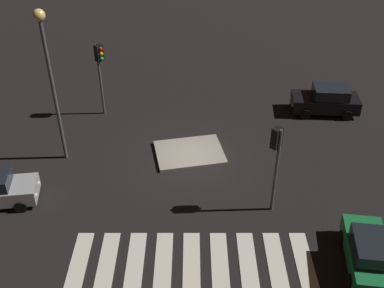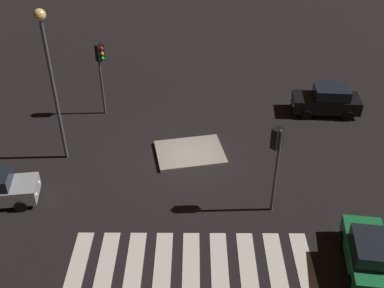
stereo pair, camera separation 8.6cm
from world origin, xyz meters
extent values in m
plane|color=black|center=(0.00, 0.00, 0.00)|extent=(80.00, 80.00, 0.00)
cube|color=gray|center=(-0.12, 0.49, 0.09)|extent=(4.04, 3.33, 0.18)
cube|color=black|center=(8.15, 4.88, 0.69)|extent=(4.09, 1.96, 0.82)
cube|color=black|center=(8.39, 4.86, 1.43)|extent=(2.14, 1.68, 0.66)
cylinder|color=black|center=(6.86, 4.12, 0.32)|extent=(0.66, 0.27, 0.64)
cylinder|color=black|center=(6.97, 5.80, 0.32)|extent=(0.66, 0.27, 0.64)
cylinder|color=black|center=(9.33, 3.96, 0.32)|extent=(0.66, 0.27, 0.64)
cylinder|color=black|center=(9.43, 5.64, 0.32)|extent=(0.66, 0.27, 0.64)
sphere|color=#F2EABF|center=(6.17, 4.53, 0.69)|extent=(0.21, 0.21, 0.21)
sphere|color=#F2EABF|center=(6.23, 5.47, 0.69)|extent=(0.21, 0.21, 0.21)
cylinder|color=black|center=(-8.03, -2.48, 0.30)|extent=(0.61, 0.29, 0.59)
cylinder|color=black|center=(-7.83, -4.01, 0.30)|extent=(0.61, 0.29, 0.59)
sphere|color=#F2EABF|center=(-7.34, -2.72, 0.63)|extent=(0.20, 0.20, 0.20)
sphere|color=#F2EABF|center=(-7.22, -3.58, 0.63)|extent=(0.20, 0.20, 0.20)
cube|color=#196B38|center=(7.01, -7.17, 0.64)|extent=(2.05, 3.88, 0.76)
cube|color=black|center=(6.99, -7.40, 1.33)|extent=(1.68, 2.07, 0.62)
cylinder|color=black|center=(6.39, -5.93, 0.30)|extent=(0.29, 0.62, 0.60)
cylinder|color=black|center=(7.94, -6.13, 0.30)|extent=(0.29, 0.62, 0.60)
cylinder|color=black|center=(6.09, -8.22, 0.30)|extent=(0.29, 0.62, 0.60)
sphere|color=#F2EABF|center=(6.81, -5.32, 0.64)|extent=(0.20, 0.20, 0.20)
sphere|color=#F2EABF|center=(7.68, -5.43, 0.64)|extent=(0.20, 0.20, 0.20)
cylinder|color=#47474C|center=(-5.38, 4.76, 2.26)|extent=(0.14, 0.14, 4.53)
cube|color=black|center=(-5.25, 4.64, 4.05)|extent=(0.53, 0.54, 0.96)
sphere|color=red|center=(-5.10, 4.51, 4.35)|extent=(0.22, 0.22, 0.22)
sphere|color=orange|center=(-5.10, 4.51, 4.05)|extent=(0.22, 0.22, 0.22)
sphere|color=green|center=(-5.10, 4.51, 3.75)|extent=(0.22, 0.22, 0.22)
cylinder|color=#47474C|center=(3.69, -3.85, 2.19)|extent=(0.14, 0.14, 4.39)
cube|color=black|center=(3.57, -3.72, 3.91)|extent=(0.54, 0.54, 0.96)
sphere|color=red|center=(3.43, -3.57, 4.21)|extent=(0.22, 0.22, 0.22)
sphere|color=orange|center=(3.43, -3.57, 3.91)|extent=(0.22, 0.22, 0.22)
sphere|color=green|center=(3.43, -3.57, 3.61)|extent=(0.22, 0.22, 0.22)
cylinder|color=#47474C|center=(-6.72, 0.19, 3.80)|extent=(0.18, 0.18, 7.61)
sphere|color=#F9D172|center=(-6.72, 0.19, 7.79)|extent=(0.56, 0.56, 0.56)
cube|color=silver|center=(-4.60, -6.99, 0.01)|extent=(0.70, 3.20, 0.02)
cube|color=silver|center=(-3.45, -6.99, 0.01)|extent=(0.70, 3.20, 0.02)
cube|color=silver|center=(-2.30, -6.99, 0.01)|extent=(0.70, 3.20, 0.02)
cube|color=silver|center=(-1.15, -6.99, 0.01)|extent=(0.70, 3.20, 0.02)
cube|color=silver|center=(0.00, -6.99, 0.01)|extent=(0.70, 3.20, 0.02)
cube|color=silver|center=(1.15, -6.99, 0.01)|extent=(0.70, 3.20, 0.02)
cube|color=silver|center=(2.30, -6.99, 0.01)|extent=(0.70, 3.20, 0.02)
cube|color=silver|center=(3.45, -6.99, 0.01)|extent=(0.70, 3.20, 0.02)
cube|color=silver|center=(4.60, -6.99, 0.01)|extent=(0.70, 3.20, 0.02)
camera|label=1|loc=(0.02, -19.68, 14.75)|focal=43.19mm
camera|label=2|loc=(0.11, -19.68, 14.75)|focal=43.19mm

